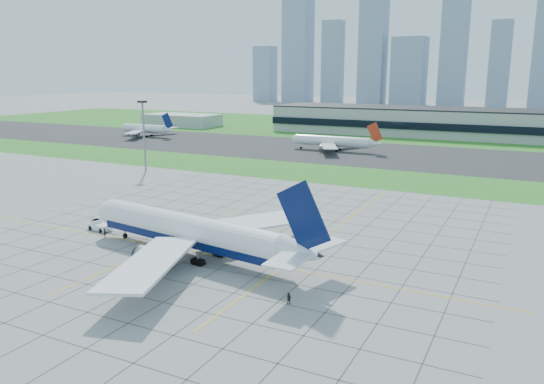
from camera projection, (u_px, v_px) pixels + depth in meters
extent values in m
plane|color=#9A9A95|center=(206.00, 250.00, 107.48)|extent=(1400.00, 1400.00, 0.00)
cube|color=#2F7722|center=(350.00, 176.00, 185.82)|extent=(700.00, 35.00, 0.04)
cube|color=#383838|center=(390.00, 155.00, 233.70)|extent=(700.00, 75.00, 0.04)
cube|color=#2F7722|center=(435.00, 131.00, 329.45)|extent=(700.00, 145.00, 0.04)
cube|color=#474744|center=(73.00, 212.00, 137.34)|extent=(0.18, 130.00, 0.02)
cube|color=#474744|center=(96.00, 215.00, 133.81)|extent=(0.18, 130.00, 0.02)
cube|color=#474744|center=(120.00, 219.00, 130.28)|extent=(0.18, 130.00, 0.02)
cube|color=#474744|center=(146.00, 223.00, 126.76)|extent=(0.18, 130.00, 0.02)
cube|color=#474744|center=(173.00, 228.00, 123.23)|extent=(0.18, 130.00, 0.02)
cube|color=#474744|center=(201.00, 232.00, 119.71)|extent=(0.18, 130.00, 0.02)
cube|color=#474744|center=(232.00, 237.00, 116.18)|extent=(0.18, 130.00, 0.02)
cube|color=#474744|center=(264.00, 242.00, 112.65)|extent=(0.18, 130.00, 0.02)
cube|color=#474744|center=(298.00, 248.00, 109.13)|extent=(0.18, 130.00, 0.02)
cube|color=#474744|center=(335.00, 253.00, 105.60)|extent=(0.18, 130.00, 0.02)
cube|color=#474744|center=(374.00, 260.00, 102.07)|extent=(0.18, 130.00, 0.02)
cube|color=#474744|center=(416.00, 266.00, 98.55)|extent=(0.18, 130.00, 0.02)
cube|color=#474744|center=(461.00, 273.00, 95.02)|extent=(0.18, 130.00, 0.02)
cube|color=#474744|center=(43.00, 335.00, 72.65)|extent=(110.00, 0.18, 0.02)
cube|color=#474744|center=(87.00, 312.00, 79.62)|extent=(110.00, 0.18, 0.02)
cube|color=#474744|center=(124.00, 293.00, 86.58)|extent=(110.00, 0.18, 0.02)
cube|color=#474744|center=(155.00, 277.00, 93.55)|extent=(110.00, 0.18, 0.02)
cube|color=#474744|center=(183.00, 263.00, 100.51)|extent=(110.00, 0.18, 0.02)
cube|color=#474744|center=(206.00, 250.00, 107.47)|extent=(110.00, 0.18, 0.02)
cube|color=#474744|center=(227.00, 239.00, 114.44)|extent=(110.00, 0.18, 0.02)
cube|color=#474744|center=(245.00, 230.00, 121.40)|extent=(110.00, 0.18, 0.02)
cube|color=#474744|center=(261.00, 221.00, 128.37)|extent=(110.00, 0.18, 0.02)
cube|color=#474744|center=(276.00, 214.00, 135.33)|extent=(110.00, 0.18, 0.02)
cube|color=#474744|center=(289.00, 207.00, 142.29)|extent=(110.00, 0.18, 0.02)
cube|color=#474744|center=(301.00, 201.00, 149.26)|extent=(110.00, 0.18, 0.02)
cube|color=#474744|center=(312.00, 195.00, 156.22)|extent=(110.00, 0.18, 0.02)
cube|color=#474744|center=(322.00, 190.00, 163.19)|extent=(110.00, 0.18, 0.02)
cube|color=yellow|center=(200.00, 253.00, 105.73)|extent=(120.00, 0.25, 0.03)
cube|color=yellow|center=(218.00, 220.00, 129.29)|extent=(0.25, 100.00, 0.03)
cube|color=yellow|center=(325.00, 236.00, 116.95)|extent=(0.25, 100.00, 0.03)
cube|color=#B7B7B2|center=(503.00, 125.00, 288.42)|extent=(260.00, 42.00, 15.00)
cube|color=black|center=(500.00, 130.00, 269.82)|extent=(260.00, 1.00, 4.00)
cube|color=black|center=(505.00, 111.00, 286.69)|extent=(260.00, 42.00, 0.80)
cube|color=#B7B7B2|center=(182.00, 120.00, 359.93)|extent=(50.00, 25.00, 8.00)
cylinder|color=gray|center=(144.00, 137.00, 192.18)|extent=(0.70, 0.70, 25.00)
cube|color=black|center=(142.00, 102.00, 189.40)|extent=(2.50, 2.50, 0.80)
cube|color=#899BB3|center=(265.00, 74.00, 666.42)|extent=(24.00, 21.60, 68.00)
cube|color=#899BB3|center=(298.00, 43.00, 638.49)|extent=(31.00, 27.90, 142.00)
cube|color=#899BB3|center=(333.00, 63.00, 623.80)|extent=(22.00, 19.80, 95.00)
cube|color=#899BB3|center=(374.00, 32.00, 595.53)|extent=(28.00, 25.20, 160.00)
cube|color=#899BB3|center=(409.00, 72.00, 586.43)|extent=(35.00, 31.50, 74.00)
cube|color=#899BB3|center=(454.00, 50.00, 561.33)|extent=(26.00, 23.40, 118.00)
cube|color=#899BB3|center=(499.00, 64.00, 544.34)|extent=(20.00, 18.00, 88.00)
cylinder|color=white|center=(190.00, 229.00, 103.23)|extent=(44.54, 12.25, 5.76)
cube|color=#061341|center=(190.00, 238.00, 103.63)|extent=(44.49, 11.87, 1.54)
ellipsoid|color=white|center=(117.00, 213.00, 115.71)|extent=(9.97, 7.06, 5.76)
cube|color=black|center=(110.00, 209.00, 116.79)|extent=(2.54, 3.35, 0.58)
cone|color=white|center=(300.00, 253.00, 88.79)|extent=(8.41, 6.55, 5.47)
cube|color=#061341|center=(303.00, 216.00, 87.11)|extent=(10.43, 2.03, 12.26)
cube|color=white|center=(261.00, 221.00, 112.41)|extent=(22.37, 27.06, 0.93)
cube|color=white|center=(151.00, 262.00, 87.96)|extent=(16.33, 28.25, 0.93)
cylinder|color=slate|center=(224.00, 231.00, 111.88)|extent=(6.71, 4.53, 3.65)
cylinder|color=slate|center=(151.00, 258.00, 95.84)|extent=(6.71, 4.53, 3.65)
cylinder|color=gray|center=(125.00, 233.00, 115.25)|extent=(0.39, 0.39, 2.50)
cylinder|color=black|center=(125.00, 236.00, 115.41)|extent=(1.12, 0.63, 1.06)
cylinder|color=black|center=(220.00, 253.00, 104.00)|extent=(1.41, 1.32, 1.25)
cylinder|color=black|center=(198.00, 262.00, 99.11)|extent=(1.41, 1.32, 1.25)
cube|color=white|center=(100.00, 227.00, 121.03)|extent=(5.93, 3.42, 1.31)
cube|color=white|center=(96.00, 222.00, 121.67)|extent=(1.97, 2.28, 1.03)
cube|color=black|center=(96.00, 221.00, 121.63)|extent=(1.75, 2.07, 0.65)
cube|color=gray|center=(111.00, 231.00, 118.82)|extent=(2.80, 0.58, 0.17)
cylinder|color=black|center=(99.00, 226.00, 123.12)|extent=(1.08, 0.61, 1.03)
cylinder|color=black|center=(91.00, 228.00, 121.19)|extent=(1.08, 0.61, 1.03)
cylinder|color=black|center=(110.00, 228.00, 121.01)|extent=(1.08, 0.61, 1.03)
cylinder|color=black|center=(101.00, 231.00, 119.08)|extent=(1.08, 0.61, 1.03)
imported|color=black|center=(105.00, 233.00, 116.25)|extent=(0.50, 0.71, 1.85)
imported|color=black|center=(289.00, 299.00, 82.19)|extent=(0.97, 0.80, 1.87)
cylinder|color=white|center=(145.00, 129.00, 300.30)|extent=(28.22, 4.80, 4.80)
cube|color=#081750|center=(167.00, 121.00, 292.29)|extent=(7.46, 0.40, 9.15)
cube|color=white|center=(161.00, 128.00, 309.19)|extent=(13.89, 20.66, 0.40)
cube|color=white|center=(135.00, 132.00, 290.03)|extent=(13.89, 20.66, 0.40)
cylinder|color=black|center=(152.00, 135.00, 302.05)|extent=(1.00, 1.00, 1.00)
cylinder|color=black|center=(147.00, 136.00, 298.22)|extent=(1.00, 1.00, 1.00)
cylinder|color=white|center=(333.00, 141.00, 244.56)|extent=(35.67, 4.80, 4.80)
cube|color=red|center=(375.00, 132.00, 234.73)|extent=(7.46, 0.40, 9.15)
cube|color=white|center=(345.00, 141.00, 253.22)|extent=(13.89, 20.66, 0.40)
cube|color=white|center=(329.00, 146.00, 234.07)|extent=(13.89, 20.66, 0.40)
cylinder|color=black|center=(340.00, 150.00, 246.04)|extent=(1.00, 1.00, 1.00)
cylinder|color=black|center=(337.00, 151.00, 242.21)|extent=(1.00, 1.00, 1.00)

